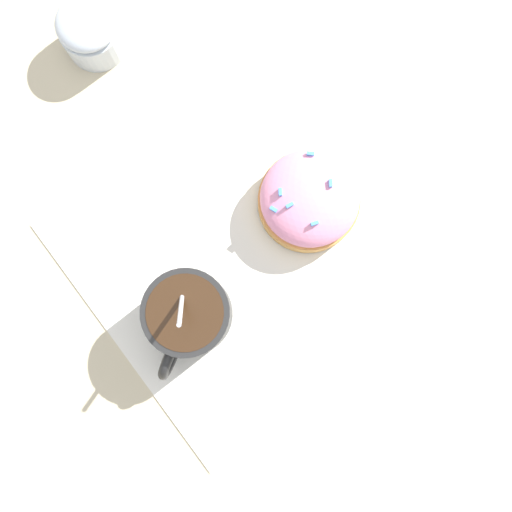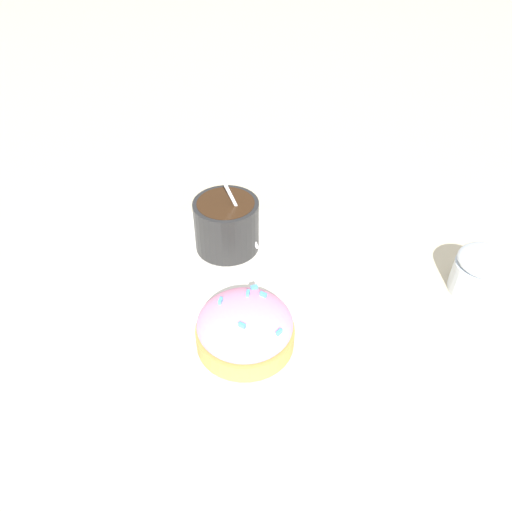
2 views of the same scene
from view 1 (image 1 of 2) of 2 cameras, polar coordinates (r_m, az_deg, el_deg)
The scene contains 5 objects.
ground_plane at distance 0.58m, azimuth -1.19°, elevation 0.35°, with size 3.00×3.00×0.00m, color #C6B793.
paper_napkin at distance 0.58m, azimuth -1.19°, elevation 0.37°, with size 0.32×0.31×0.00m.
coffee_cup at distance 0.54m, azimuth -6.51°, elevation -5.58°, with size 0.10×0.08×0.11m.
frosted_pastry at distance 0.57m, azimuth 5.09°, elevation 5.38°, with size 0.10×0.10×0.05m.
sugar_bowl at distance 0.64m, azimuth -15.50°, elevation 19.91°, with size 0.06×0.06×0.05m.
Camera 1 is at (0.04, 0.06, 0.58)m, focal length 42.00 mm.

